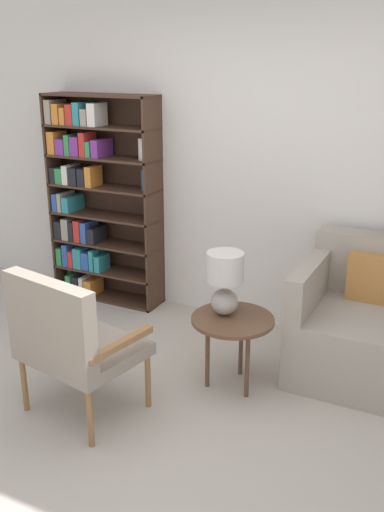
{
  "coord_description": "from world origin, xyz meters",
  "views": [
    {
      "loc": [
        1.58,
        -2.19,
        2.1
      ],
      "look_at": [
        0.03,
        0.91,
        0.9
      ],
      "focal_mm": 40.0,
      "sensor_mm": 36.0,
      "label": 1
    }
  ],
  "objects_px": {
    "side_table": "(233,325)",
    "table_lamp": "(225,279)",
    "bookshelf": "(93,198)",
    "armchair": "(68,337)"
  },
  "relations": [
    {
      "from": "bookshelf",
      "to": "armchair",
      "type": "height_order",
      "value": "bookshelf"
    },
    {
      "from": "table_lamp",
      "to": "side_table",
      "type": "bearing_deg",
      "value": -22.69
    },
    {
      "from": "armchair",
      "to": "table_lamp",
      "type": "distance_m",
      "value": 1.05
    },
    {
      "from": "side_table",
      "to": "table_lamp",
      "type": "relative_size",
      "value": 1.28
    },
    {
      "from": "side_table",
      "to": "table_lamp",
      "type": "xyz_separation_m",
      "value": [
        -0.07,
        0.03,
        0.3
      ]
    },
    {
      "from": "bookshelf",
      "to": "armchair",
      "type": "relative_size",
      "value": 1.93
    },
    {
      "from": "table_lamp",
      "to": "bookshelf",
      "type": "bearing_deg",
      "value": 152.47
    },
    {
      "from": "table_lamp",
      "to": "armchair",
      "type": "bearing_deg",
      "value": -129.54
    },
    {
      "from": "bookshelf",
      "to": "side_table",
      "type": "bearing_deg",
      "value": -27.33
    },
    {
      "from": "bookshelf",
      "to": "armchair",
      "type": "distance_m",
      "value": 1.98
    }
  ]
}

